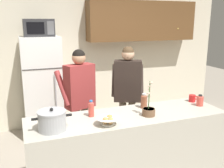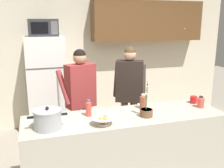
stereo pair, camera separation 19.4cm
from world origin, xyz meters
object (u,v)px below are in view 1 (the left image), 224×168
Objects in this scene: microwave at (39,28)px; person_by_sink at (128,87)px; cooking_pot at (52,121)px; person_near_pot at (79,92)px; coffee_mug at (192,98)px; bottle_mid_counter at (200,100)px; bottle_far_corner at (91,109)px; bread_bowl at (108,121)px; potted_orchid at (149,110)px; refrigerator at (42,88)px; bottle_near_edge at (144,101)px.

person_by_sink is (1.19, -0.92, -0.87)m from microwave.
person_by_sink is 4.08× the size of cooking_pot.
person_near_pot is 0.99× the size of person_by_sink.
bottle_mid_counter is at bearing -96.50° from coffee_mug.
microwave is 2.63m from coffee_mug.
bottle_far_corner is at bearing -77.49° from microwave.
bread_bowl is 0.32m from bottle_far_corner.
bottle_mid_counter reaches higher than bread_bowl.
potted_orchid is (0.54, 0.10, 0.02)m from bread_bowl.
refrigerator is 13.33× the size of coffee_mug.
cooking_pot is at bearing -141.29° from person_by_sink.
person_near_pot reaches higher than potted_orchid.
person_near_pot is at bearing 147.85° from bottle_mid_counter.
person_near_pot reaches higher than bottle_near_edge.
potted_orchid is at bearing -58.31° from person_near_pot.
bottle_far_corner is at bearing -77.64° from refrigerator.
bottle_far_corner is 0.67m from potted_orchid.
potted_orchid is (0.59, -0.96, -0.02)m from person_near_pot.
potted_orchid is (0.63, -0.21, -0.03)m from bottle_far_corner.
bread_bowl is (0.48, -2.04, 0.10)m from refrigerator.
coffee_mug is at bearing -48.89° from person_by_sink.
coffee_mug is at bearing -42.54° from refrigerator.
bottle_near_edge is at bearing 13.68° from cooking_pot.
bottle_far_corner is at bearing 175.10° from bottle_mid_counter.
refrigerator reaches higher than person_by_sink.
bottle_far_corner is (-0.81, -0.79, 0.00)m from person_by_sink.
bottle_near_edge is at bearing 30.59° from bread_bowl.
bottle_mid_counter is at bearing -45.76° from refrigerator.
person_by_sink is 6.46× the size of bread_bowl.
cooking_pot reaches higher than bread_bowl.
coffee_mug is 0.69× the size of bottle_near_edge.
coffee_mug is 0.74m from bottle_near_edge.
refrigerator is 1.08× the size of person_near_pot.
bread_bowl is (0.57, -0.07, -0.05)m from cooking_pot.
bottle_mid_counter is 0.76× the size of bottle_far_corner.
bottle_near_edge is at bearing 74.47° from potted_orchid.
bread_bowl is 1.69× the size of bottle_mid_counter.
potted_orchid is (-0.82, -0.27, 0.02)m from coffee_mug.
microwave is 0.30× the size of person_near_pot.
person_by_sink reaches higher than bottle_mid_counter.
coffee_mug is at bearing 15.02° from bread_bowl.
coffee_mug is 1.40m from bread_bowl.
cooking_pot is 0.96× the size of potted_orchid.
person_near_pot is 1.57m from coffee_mug.
refrigerator is 1.52m from person_by_sink.
bread_bowl is 0.55m from potted_orchid.
bottle_mid_counter is at bearing 7.86° from bread_bowl.
refrigerator reaches higher than person_near_pot.
person_by_sink is at bearing 131.11° from coffee_mug.
cooking_pot reaches higher than bottle_mid_counter.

